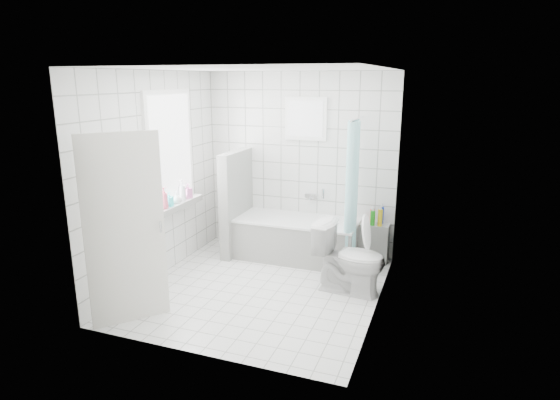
% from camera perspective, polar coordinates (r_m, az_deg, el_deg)
% --- Properties ---
extents(ground, '(3.00, 3.00, 0.00)m').
position_cam_1_polar(ground, '(5.84, -2.39, -10.74)').
color(ground, white).
rests_on(ground, ground).
extents(ceiling, '(3.00, 3.00, 0.00)m').
position_cam_1_polar(ceiling, '(5.28, -2.69, 15.70)').
color(ceiling, white).
rests_on(ceiling, ground).
extents(wall_back, '(2.80, 0.02, 2.60)m').
position_cam_1_polar(wall_back, '(6.79, 2.35, 4.43)').
color(wall_back, white).
rests_on(wall_back, ground).
extents(wall_front, '(2.80, 0.02, 2.60)m').
position_cam_1_polar(wall_front, '(4.11, -10.59, -2.57)').
color(wall_front, white).
rests_on(wall_front, ground).
extents(wall_left, '(0.02, 3.00, 2.60)m').
position_cam_1_polar(wall_left, '(6.08, -14.82, 2.75)').
color(wall_left, white).
rests_on(wall_left, ground).
extents(wall_right, '(0.02, 3.00, 2.60)m').
position_cam_1_polar(wall_right, '(5.05, 12.29, 0.55)').
color(wall_right, white).
rests_on(wall_right, ground).
extents(window_left, '(0.01, 0.90, 1.40)m').
position_cam_1_polar(window_left, '(6.25, -13.09, 5.96)').
color(window_left, white).
rests_on(window_left, wall_left).
extents(window_back, '(0.50, 0.01, 0.50)m').
position_cam_1_polar(window_back, '(6.63, 3.13, 9.85)').
color(window_back, white).
rests_on(window_back, wall_back).
extents(window_sill, '(0.18, 1.02, 0.08)m').
position_cam_1_polar(window_sill, '(6.37, -12.37, -0.64)').
color(window_sill, white).
rests_on(window_sill, wall_left).
extents(door, '(0.55, 0.63, 2.00)m').
position_cam_1_polar(door, '(5.00, -18.36, -3.58)').
color(door, silver).
rests_on(door, ground).
extents(bathtub, '(1.71, 0.77, 0.58)m').
position_cam_1_polar(bathtub, '(6.67, 2.11, -4.73)').
color(bathtub, white).
rests_on(bathtub, ground).
extents(partition_wall, '(0.15, 0.85, 1.50)m').
position_cam_1_polar(partition_wall, '(6.82, -5.34, -0.31)').
color(partition_wall, white).
rests_on(partition_wall, ground).
extents(tiled_ledge, '(0.40, 0.24, 0.55)m').
position_cam_1_polar(tiled_ledge, '(6.69, 11.37, -5.10)').
color(tiled_ledge, white).
rests_on(tiled_ledge, ground).
extents(toilet, '(0.88, 0.56, 0.86)m').
position_cam_1_polar(toilet, '(5.66, 8.53, -7.01)').
color(toilet, white).
rests_on(toilet, ground).
extents(curtain_rod, '(0.02, 0.80, 0.02)m').
position_cam_1_polar(curtain_rod, '(6.10, 9.39, 9.73)').
color(curtain_rod, silver).
rests_on(curtain_rod, wall_back).
extents(shower_curtain, '(0.14, 0.48, 1.78)m').
position_cam_1_polar(shower_curtain, '(6.11, 8.81, 1.20)').
color(shower_curtain, '#41BEC0').
rests_on(shower_curtain, curtain_rod).
extents(tub_faucet, '(0.18, 0.06, 0.06)m').
position_cam_1_polar(tub_faucet, '(6.79, 3.83, 0.53)').
color(tub_faucet, silver).
rests_on(tub_faucet, wall_back).
extents(sill_bottles, '(0.15, 0.71, 0.29)m').
position_cam_1_polar(sill_bottles, '(6.29, -12.59, 0.64)').
color(sill_bottles, '#CE67A7').
rests_on(sill_bottles, window_sill).
extents(ledge_bottles, '(0.18, 0.18, 0.24)m').
position_cam_1_polar(ledge_bottles, '(6.54, 11.73, -2.02)').
color(ledge_bottles, '#1837C0').
rests_on(ledge_bottles, tiled_ledge).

